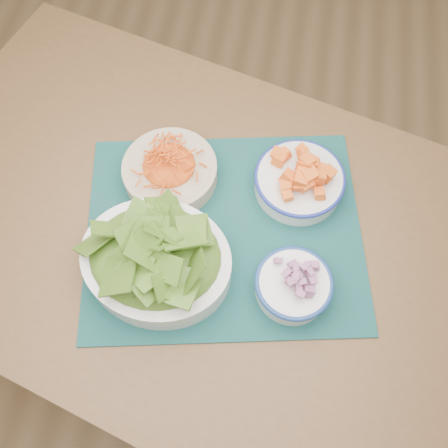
% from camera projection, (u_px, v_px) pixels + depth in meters
% --- Properties ---
extents(ground, '(4.00, 4.00, 0.00)m').
position_uv_depth(ground, '(237.00, 358.00, 1.66)').
color(ground, '#A37B4E').
rests_on(ground, ground).
extents(table, '(1.45, 1.16, 0.75)m').
position_uv_depth(table, '(184.00, 238.00, 1.13)').
color(table, brown).
rests_on(table, ground).
extents(placemat, '(0.65, 0.56, 0.00)m').
position_uv_depth(placemat, '(224.00, 231.00, 1.04)').
color(placemat, '#0B2E2E').
rests_on(placemat, table).
extents(carrot_bowl, '(0.26, 0.26, 0.08)m').
position_uv_depth(carrot_bowl, '(170.00, 169.00, 1.06)').
color(carrot_bowl, '#C3B091').
rests_on(carrot_bowl, placemat).
extents(squash_bowl, '(0.23, 0.23, 0.09)m').
position_uv_depth(squash_bowl, '(300.00, 178.00, 1.04)').
color(squash_bowl, white).
rests_on(squash_bowl, placemat).
extents(lettuce_bowl, '(0.32, 0.29, 0.13)m').
position_uv_depth(lettuce_bowl, '(155.00, 257.00, 0.94)').
color(lettuce_bowl, white).
rests_on(lettuce_bowl, placemat).
extents(onion_bowl, '(0.15, 0.15, 0.08)m').
position_uv_depth(onion_bowl, '(294.00, 284.00, 0.94)').
color(onion_bowl, white).
rests_on(onion_bowl, placemat).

